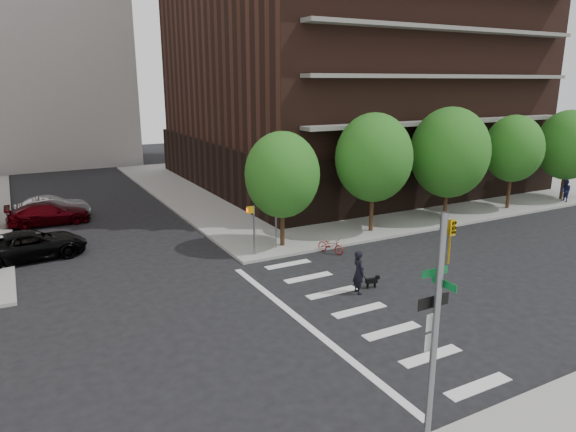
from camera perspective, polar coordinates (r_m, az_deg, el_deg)
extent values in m
plane|color=black|center=(19.49, 0.62, -12.22)|extent=(120.00, 120.00, 0.00)
cube|color=gray|center=(49.10, 8.34, 4.32)|extent=(39.00, 33.00, 0.15)
cube|color=silver|center=(17.12, 20.39, -17.35)|extent=(2.40, 0.50, 0.01)
cube|color=silver|center=(18.28, 15.58, -14.76)|extent=(2.40, 0.50, 0.01)
cube|color=silver|center=(19.56, 11.46, -12.42)|extent=(2.40, 0.50, 0.01)
cube|color=silver|center=(20.96, 7.94, -10.33)|extent=(2.40, 0.50, 0.01)
cube|color=silver|center=(22.46, 4.90, -8.48)|extent=(2.40, 0.50, 0.01)
cube|color=silver|center=(24.02, 2.28, -6.84)|extent=(2.40, 0.50, 0.01)
cube|color=silver|center=(25.65, 0.00, -5.40)|extent=(2.40, 0.50, 0.01)
cube|color=silver|center=(19.71, 1.92, -11.89)|extent=(0.30, 13.00, 0.01)
cube|color=black|center=(47.74, 5.64, 6.63)|extent=(25.50, 25.50, 4.00)
cube|color=maroon|center=(49.87, 24.81, 6.63)|extent=(1.40, 5.00, 0.20)
cylinder|color=#301E11|center=(27.80, -0.63, -0.99)|extent=(0.24, 0.24, 2.30)
sphere|color=#235B19|center=(27.18, -0.65, 4.60)|extent=(4.00, 4.00, 4.00)
cylinder|color=#301E11|center=(30.91, 9.26, 0.73)|extent=(0.24, 0.24, 2.60)
sphere|color=#235B19|center=(30.32, 9.50, 6.42)|extent=(4.50, 4.50, 4.50)
cylinder|color=#301E11|center=(34.86, 17.12, 1.60)|extent=(0.24, 0.24, 2.30)
sphere|color=#235B19|center=(34.31, 17.52, 6.73)|extent=(5.00, 5.00, 5.00)
cylinder|color=#301E11|center=(39.27, 23.34, 2.69)|extent=(0.24, 0.24, 2.60)
sphere|color=#235B19|center=(38.82, 23.77, 6.88)|extent=(4.00, 4.00, 4.00)
cylinder|color=#301E11|center=(44.10, 28.21, 3.15)|extent=(0.24, 0.24, 2.30)
sphere|color=#235B19|center=(43.70, 28.68, 6.94)|extent=(4.50, 4.50, 4.50)
cylinder|color=slate|center=(12.43, 15.96, -13.13)|extent=(0.16, 0.16, 6.00)
imported|color=gold|center=(11.73, 17.62, -2.78)|extent=(0.16, 0.20, 1.00)
cube|color=#0A5926|center=(11.88, 16.00, -6.01)|extent=(0.75, 0.02, 0.18)
cube|color=#0A5926|center=(11.97, 16.93, -7.20)|extent=(0.02, 0.75, 0.18)
cube|color=black|center=(12.12, 15.86, -9.15)|extent=(0.90, 0.02, 0.28)
cube|color=silver|center=(12.32, 15.70, -11.28)|extent=(0.32, 0.02, 0.42)
cube|color=silver|center=(12.55, 15.53, -13.33)|extent=(0.32, 0.02, 0.42)
cylinder|color=slate|center=(26.31, -3.78, -1.60)|extent=(0.10, 0.10, 2.60)
cube|color=gold|center=(25.94, -4.22, 0.68)|extent=(0.32, 0.25, 0.32)
cylinder|color=slate|center=(27.42, -1.36, -1.32)|extent=(0.08, 0.08, 2.20)
cube|color=gold|center=(27.05, -1.23, 0.43)|extent=(0.64, 0.02, 0.64)
imported|color=black|center=(29.32, -26.62, -2.90)|extent=(2.97, 5.53, 1.48)
imported|color=#3E0208|center=(35.85, -25.05, 0.24)|extent=(2.03, 4.92, 1.42)
imported|color=#97989E|center=(37.35, -24.66, 0.87)|extent=(1.99, 4.64, 1.49)
imported|color=maroon|center=(27.30, 4.78, -3.27)|extent=(1.14, 1.67, 0.83)
imported|color=black|center=(22.20, 7.85, -6.20)|extent=(0.76, 0.56, 1.91)
cube|color=black|center=(23.04, 9.25, -7.11)|extent=(0.55, 0.28, 0.21)
cube|color=black|center=(23.11, 9.93, -6.73)|extent=(0.18, 0.16, 0.15)
cylinder|color=black|center=(23.25, 9.47, -7.50)|extent=(0.05, 0.05, 0.23)
cylinder|color=black|center=(23.00, 8.99, -7.74)|extent=(0.05, 0.05, 0.23)
imported|color=#1B1F4D|center=(43.27, 28.45, 2.49)|extent=(0.97, 0.87, 1.65)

